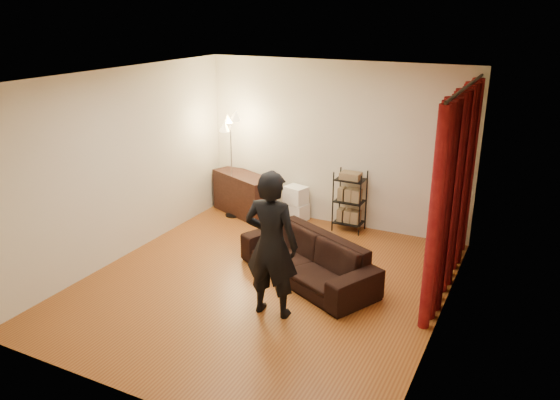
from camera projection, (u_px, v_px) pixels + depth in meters
The scene contains 14 objects.
floor at pixel (263, 284), 7.23m from camera, with size 5.00×5.00×0.00m, color brown.
ceiling at pixel (261, 77), 6.33m from camera, with size 5.00×5.00×0.00m, color white.
wall_back at pixel (335, 145), 8.89m from camera, with size 5.00×5.00×0.00m, color beige.
wall_front at pixel (124, 268), 4.67m from camera, with size 5.00×5.00×0.00m, color beige.
wall_left at pixel (122, 165), 7.73m from camera, with size 5.00×5.00×0.00m, color beige.
wall_right at pixel (447, 216), 5.83m from camera, with size 5.00×5.00×0.00m, color beige.
curtain_rod at pixel (467, 86), 6.41m from camera, with size 0.04×0.04×2.65m, color black.
curtain at pixel (454, 191), 6.86m from camera, with size 0.22×2.65×2.55m, color maroon, non-canonical shape.
sofa at pixel (307, 258), 7.27m from camera, with size 2.05×0.80×0.60m, color black.
person at pixel (271, 245), 6.25m from camera, with size 0.65×0.43×1.78m, color black.
media_cabinet at pixel (244, 194), 9.58m from camera, with size 1.24×0.47×0.73m, color #321A14.
storage_boxes at pixel (296, 203), 9.33m from camera, with size 0.36×0.29×0.60m, color white, non-canonical shape.
wire_shelf at pixel (350, 201), 8.82m from camera, with size 0.46×0.32×1.00m, color black, non-canonical shape.
floor_lamp at pixel (232, 167), 9.31m from camera, with size 0.32×0.32×1.79m, color silver, non-canonical shape.
Camera 1 is at (3.08, -5.67, 3.45)m, focal length 35.00 mm.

